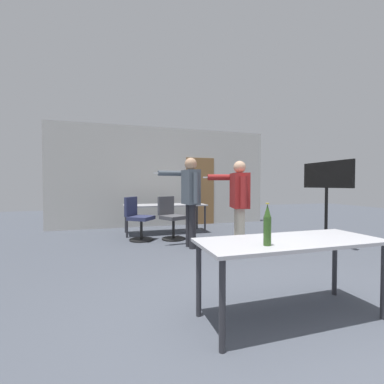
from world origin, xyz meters
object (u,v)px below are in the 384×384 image
office_chair_mid_tucked (171,219)px  tv_screen (327,191)px  person_left_plaid (190,193)px  beer_bottle (267,226)px  office_chair_side_rolled (138,220)px  person_near_casual (239,198)px  drink_cup (187,202)px

office_chair_mid_tucked → tv_screen: bearing=125.4°
person_left_plaid → beer_bottle: 2.93m
office_chair_mid_tucked → office_chair_side_rolled: office_chair_mid_tucked is taller
office_chair_mid_tucked → office_chair_side_rolled: 0.73m
office_chair_mid_tucked → person_left_plaid: bearing=73.7°
tv_screen → beer_bottle: bearing=-51.3°
office_chair_side_rolled → person_near_casual: bearing=83.8°
person_near_casual → office_chair_side_rolled: size_ratio=1.74×
person_near_casual → office_chair_mid_tucked: 1.79m
person_left_plaid → beer_bottle: (-0.20, -2.92, -0.17)m
tv_screen → beer_bottle: tv_screen is taller
office_chair_mid_tucked → beer_bottle: bearing=61.9°
person_left_plaid → office_chair_side_rolled: 1.46m
person_near_casual → person_left_plaid: bearing=68.2°
person_left_plaid → office_chair_mid_tucked: person_left_plaid is taller
tv_screen → person_left_plaid: person_left_plaid is taller
drink_cup → person_near_casual: bearing=-80.5°
person_left_plaid → person_near_casual: bearing=-131.5°
drink_cup → office_chair_side_rolled: bearing=-153.5°
office_chair_side_rolled → drink_cup: 1.49m
office_chair_mid_tucked → drink_cup: 0.99m
office_chair_mid_tucked → drink_cup: (0.58, 0.74, 0.32)m
person_near_casual → beer_bottle: size_ratio=4.71×
beer_bottle → tv_screen: bearing=38.7°
office_chair_side_rolled → beer_bottle: bearing=46.5°
office_chair_mid_tucked → drink_cup: size_ratio=9.25×
person_left_plaid → office_chair_mid_tucked: 1.09m
office_chair_mid_tucked → office_chair_side_rolled: size_ratio=1.00×
drink_cup → person_left_plaid: bearing=-103.9°
office_chair_mid_tucked → person_near_casual: bearing=95.6°
person_left_plaid → beer_bottle: person_left_plaid is taller
office_chair_mid_tucked → beer_bottle: size_ratio=2.71×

